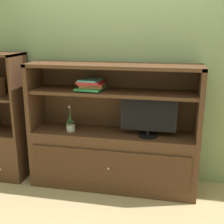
% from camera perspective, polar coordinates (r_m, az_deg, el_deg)
% --- Properties ---
extents(ground_plane, '(8.00, 8.00, 0.00)m').
position_cam_1_polar(ground_plane, '(3.30, -1.27, -17.28)').
color(ground_plane, tan).
extents(painted_rear_wall, '(6.00, 0.10, 2.80)m').
position_cam_1_polar(painted_rear_wall, '(3.52, 1.32, 9.29)').
color(painted_rear_wall, '#8C9E6B').
rests_on(painted_rear_wall, ground_plane).
extents(media_console, '(1.90, 0.48, 1.44)m').
position_cam_1_polar(media_console, '(3.42, 0.18, -6.92)').
color(media_console, '#4C2D1C').
rests_on(media_console, ground_plane).
extents(tv_monitor, '(0.60, 0.21, 0.42)m').
position_cam_1_polar(tv_monitor, '(3.18, 7.06, -0.92)').
color(tv_monitor, black).
rests_on(tv_monitor, media_console).
extents(potted_plant, '(0.10, 0.13, 0.31)m').
position_cam_1_polar(potted_plant, '(3.40, -8.01, -2.86)').
color(potted_plant, beige).
rests_on(potted_plant, media_console).
extents(magazine_stack, '(0.31, 0.35, 0.12)m').
position_cam_1_polar(magazine_stack, '(3.27, -4.01, 5.28)').
color(magazine_stack, '#2D519E').
rests_on(magazine_stack, media_console).
extents(bookshelf_tall, '(0.47, 0.45, 1.53)m').
position_cam_1_polar(bookshelf_tall, '(3.88, -19.45, -4.51)').
color(bookshelf_tall, '#4C2D1C').
rests_on(bookshelf_tall, ground_plane).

